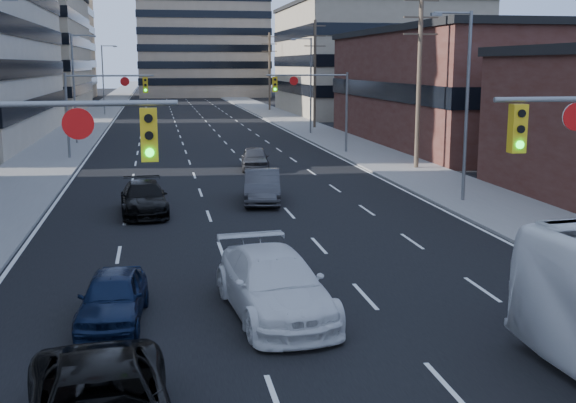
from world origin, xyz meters
The scene contains 22 objects.
road_surface centered at (0.00, 130.00, 0.01)m, with size 18.00×300.00×0.02m, color black.
sidewalk_left centered at (-11.50, 130.00, 0.07)m, with size 5.00×300.00×0.15m, color slate.
sidewalk_right centered at (11.50, 130.00, 0.07)m, with size 5.00×300.00×0.15m, color slate.
office_left_far centered at (-24.00, 100.00, 8.00)m, with size 20.00×30.00×16.00m, color gray.
storefront_right_mid centered at (24.00, 50.00, 4.50)m, with size 20.00×30.00×9.00m, color #472119.
office_right_far centered at (25.00, 88.00, 7.00)m, with size 22.00×28.00×14.00m, color gray.
bg_block_left centered at (-28.00, 140.00, 10.00)m, with size 24.00×24.00×20.00m, color #ADA089.
bg_block_right centered at (32.00, 130.00, 6.00)m, with size 22.00×22.00×12.00m, color gray.
signal_far_left centered at (-7.68, 45.00, 4.30)m, with size 6.09×0.33×6.00m.
signal_far_right centered at (7.68, 45.00, 4.30)m, with size 6.09×0.33×6.00m.
utility_pole_block centered at (12.20, 36.00, 5.78)m, with size 2.20×0.28×11.00m.
utility_pole_midblock centered at (12.20, 66.00, 5.78)m, with size 2.20×0.28×11.00m.
utility_pole_distant centered at (12.20, 96.00, 5.78)m, with size 2.20×0.28×11.00m.
streetlight_left_mid centered at (-10.34, 55.00, 5.05)m, with size 2.03×0.22×9.00m.
streetlight_left_far centered at (-10.34, 90.00, 5.05)m, with size 2.03×0.22×9.00m.
streetlight_right_near centered at (10.34, 25.00, 5.05)m, with size 2.03×0.22×9.00m.
streetlight_right_far centered at (10.34, 60.00, 5.05)m, with size 2.03×0.22×9.00m.
white_van centered at (-1.01, 10.98, 0.84)m, with size 2.36×5.81×1.69m, color silver.
sedan_blue centered at (-5.20, 11.19, 0.67)m, with size 1.59×3.95×1.35m, color black.
sedan_grey_center centered at (0.99, 26.85, 0.79)m, with size 1.67×4.79×1.58m, color #373639.
sedan_black_far centered at (-4.59, 25.02, 0.72)m, with size 2.01×4.94×1.43m, color black.
sedan_grey_right centered at (2.14, 37.89, 0.73)m, with size 1.71×4.26×1.45m, color #373639.
Camera 1 is at (-3.95, -7.13, 6.58)m, focal length 45.00 mm.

